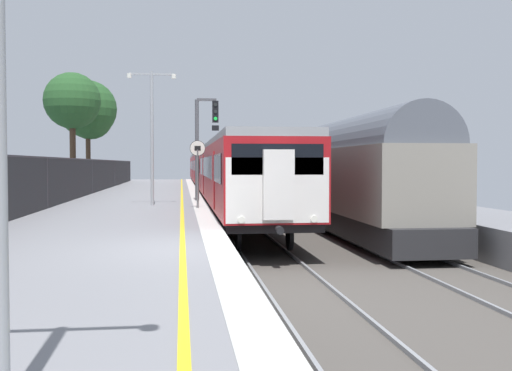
# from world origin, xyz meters

# --- Properties ---
(ground) EXTENTS (17.40, 110.00, 1.21)m
(ground) POSITION_xyz_m (2.64, 0.00, -0.61)
(ground) COLOR gray
(commuter_train_at_platform) EXTENTS (2.83, 59.57, 3.81)m
(commuter_train_at_platform) POSITION_xyz_m (2.10, 32.77, 1.27)
(commuter_train_at_platform) COLOR maroon
(commuter_train_at_platform) RESTS_ON ground
(freight_train_adjacent_track) EXTENTS (2.60, 26.76, 4.36)m
(freight_train_adjacent_track) POSITION_xyz_m (6.10, 16.01, 1.37)
(freight_train_adjacent_track) COLOR #232326
(freight_train_adjacent_track) RESTS_ON ground
(signal_gantry) EXTENTS (1.10, 0.24, 4.72)m
(signal_gantry) POSITION_xyz_m (0.63, 15.92, 2.96)
(signal_gantry) COLOR #47474C
(signal_gantry) RESTS_ON ground
(speed_limit_sign) EXTENTS (0.59, 0.08, 2.60)m
(speed_limit_sign) POSITION_xyz_m (0.25, 11.12, 1.66)
(speed_limit_sign) COLOR #59595B
(speed_limit_sign) RESTS_ON ground
(platform_lamp_mid) EXTENTS (2.00, 0.20, 5.48)m
(platform_lamp_mid) POSITION_xyz_m (-1.56, 13.11, 3.24)
(platform_lamp_mid) COLOR #93999E
(platform_lamp_mid) RESTS_ON ground
(background_tree_left) EXTENTS (3.73, 3.73, 7.75)m
(background_tree_left) POSITION_xyz_m (-7.44, 29.37, 5.75)
(background_tree_left) COLOR #473323
(background_tree_left) RESTS_ON ground
(background_tree_centre) EXTENTS (4.38, 4.38, 8.05)m
(background_tree_centre) POSITION_xyz_m (-7.37, 35.35, 5.66)
(background_tree_centre) COLOR #473323
(background_tree_centre) RESTS_ON ground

